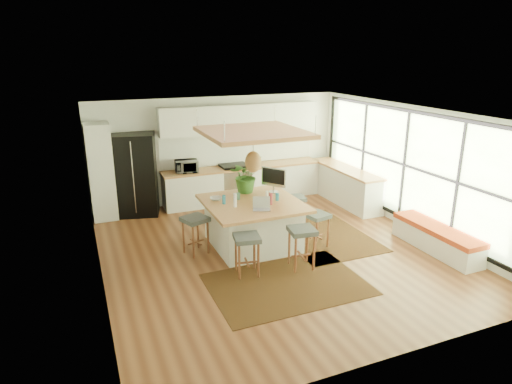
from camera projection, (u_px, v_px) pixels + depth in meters
name	position (u px, v px, depth m)	size (l,w,h in m)	color
floor	(275.00, 251.00, 8.80)	(7.00, 7.00, 0.00)	#5D301A
ceiling	(277.00, 114.00, 7.98)	(7.00, 7.00, 0.00)	white
wall_back	(219.00, 149.00, 11.47)	(6.50, 6.50, 0.00)	white
wall_front	(399.00, 264.00, 5.31)	(6.50, 6.50, 0.00)	white
wall_left	(95.00, 208.00, 7.20)	(7.00, 7.00, 0.00)	white
wall_right	(412.00, 169.00, 9.57)	(7.00, 7.00, 0.00)	white
window_wall	(411.00, 167.00, 9.55)	(0.10, 6.20, 2.60)	black
pantry	(101.00, 172.00, 10.18)	(0.55, 0.60, 2.25)	silver
back_counter_base	(243.00, 184.00, 11.66)	(4.20, 0.60, 0.88)	silver
back_counter_top	(243.00, 167.00, 11.52)	(4.24, 0.64, 0.05)	#A5683A
backsplash	(239.00, 148.00, 11.65)	(4.20, 0.02, 0.80)	white
upper_cabinets	(241.00, 118.00, 11.27)	(4.20, 0.34, 0.70)	silver
range	(234.00, 183.00, 11.56)	(0.76, 0.62, 1.00)	#A5A5AA
right_counter_base	(345.00, 186.00, 11.49)	(0.60, 2.50, 0.88)	silver
right_counter_top	(346.00, 169.00, 11.35)	(0.64, 2.54, 0.05)	#A5683A
window_bench	(436.00, 239.00, 8.74)	(0.52, 2.00, 0.50)	silver
ceiling_panel	(253.00, 147.00, 8.42)	(1.86, 1.86, 0.80)	#A5683A
rug_near	(287.00, 284.00, 7.53)	(2.60, 1.80, 0.01)	black
rug_right	(320.00, 234.00, 9.56)	(1.80, 2.60, 0.01)	black
fridge	(135.00, 177.00, 10.53)	(0.98, 0.76, 1.96)	black
island	(253.00, 224.00, 8.92)	(1.85, 1.85, 0.93)	#A5683A
stool_near_left	(247.00, 256.00, 7.76)	(0.44, 0.44, 0.74)	#3D4343
stool_near_right	(301.00, 250.00, 8.01)	(0.46, 0.46, 0.77)	#3D4343
stool_right_front	(317.00, 230.00, 8.89)	(0.42, 0.42, 0.71)	#3D4343
stool_right_back	(295.00, 211.00, 9.93)	(0.42, 0.42, 0.71)	#3D4343
stool_left_side	(196.00, 236.00, 8.60)	(0.44, 0.44, 0.75)	#3D4343
laptop	(262.00, 204.00, 8.29)	(0.33, 0.35, 0.25)	#A5A5AA
monitor	(274.00, 180.00, 9.29)	(0.58, 0.21, 0.54)	#A5A5AA
microwave	(186.00, 165.00, 10.89)	(0.54, 0.30, 0.37)	#A5A5AA
island_plant	(245.00, 179.00, 9.31)	(0.67, 0.74, 0.58)	#1E4C19
island_bowl	(216.00, 199.00, 8.87)	(0.24, 0.24, 0.06)	white
island_bottle_0	(225.00, 199.00, 8.63)	(0.07, 0.07, 0.19)	teal
island_bottle_1	(236.00, 202.00, 8.47)	(0.07, 0.07, 0.19)	white
island_bottle_2	(270.00, 200.00, 8.57)	(0.07, 0.07, 0.19)	#AF3A3F
island_bottle_3	(268.00, 195.00, 8.92)	(0.07, 0.07, 0.19)	white
island_bottle_4	(239.00, 195.00, 8.89)	(0.07, 0.07, 0.19)	#4B7D5F
island_bottle_5	(278.00, 196.00, 8.84)	(0.07, 0.07, 0.19)	teal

